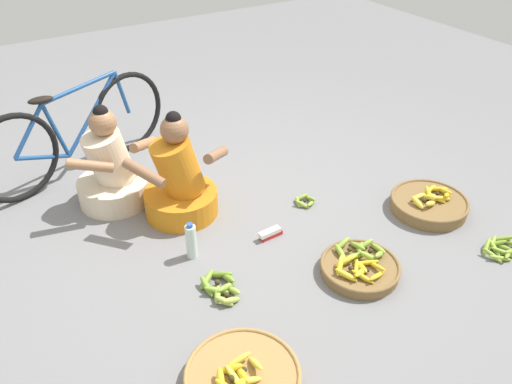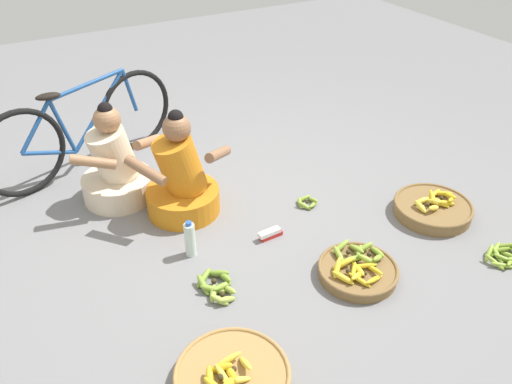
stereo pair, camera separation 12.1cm
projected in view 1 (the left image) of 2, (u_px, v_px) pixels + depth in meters
The scene contains 12 objects.
ground_plane at pixel (241, 220), 3.68m from camera, with size 10.00×10.00×0.00m, color slate.
vendor_woman_front at pixel (180, 183), 3.62m from camera, with size 0.76×0.52×0.79m.
vendor_woman_behind at pixel (112, 173), 3.75m from camera, with size 0.71×0.52×0.77m.
bicycle_leaning at pixel (76, 132), 4.03m from camera, with size 1.63×0.59×0.73m.
banana_basket_back_right at pixel (429, 204), 3.75m from camera, with size 0.55×0.55×0.17m.
banana_basket_near_vendor at pixel (360, 267), 3.20m from camera, with size 0.49×0.49×0.15m.
banana_basket_front_left at pixel (242, 377), 2.53m from camera, with size 0.58×0.58×0.15m.
loose_bananas_near_bicycle at pixel (501, 248), 3.38m from camera, with size 0.30×0.23×0.09m.
loose_bananas_mid_left at pixel (221, 287), 3.08m from camera, with size 0.24×0.34×0.08m.
loose_bananas_back_left at pixel (305, 201), 3.84m from camera, with size 0.17×0.17×0.06m.
water_bottle at pixel (191, 241), 3.29m from camera, with size 0.07×0.07×0.26m.
packet_carton_stack at pixel (270, 233), 3.50m from camera, with size 0.18×0.06×0.06m.
Camera 1 is at (-1.44, -2.58, 2.21)m, focal length 36.48 mm.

